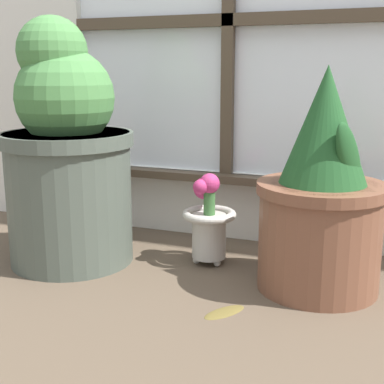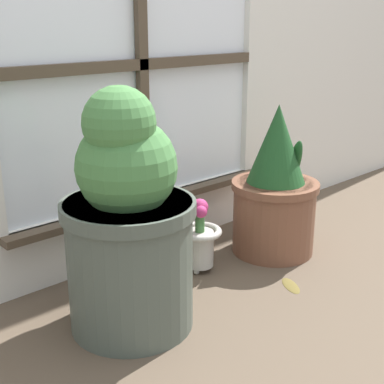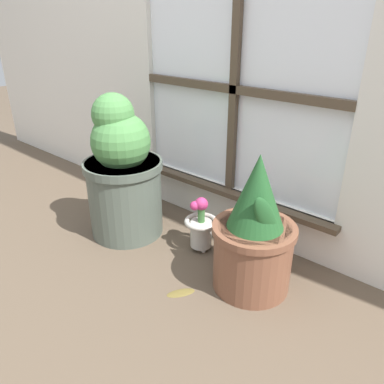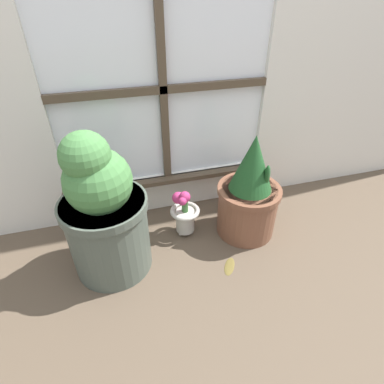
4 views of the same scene
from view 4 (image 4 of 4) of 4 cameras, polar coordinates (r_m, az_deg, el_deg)
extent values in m
plane|color=brown|center=(1.35, 1.31, -17.35)|extent=(10.00, 10.00, 0.00)
cube|color=silver|center=(1.71, -4.58, 0.58)|extent=(1.03, 0.05, 0.21)
cube|color=white|center=(1.48, -5.75, 19.14)|extent=(1.03, 0.02, 0.92)
cube|color=#4C3D2D|center=(1.45, -5.53, 18.86)|extent=(0.04, 0.02, 0.92)
cube|color=#4C3D2D|center=(1.45, -5.53, 18.86)|extent=(1.03, 0.02, 0.04)
cube|color=#4C3D2D|center=(1.62, -4.39, 2.40)|extent=(1.09, 0.06, 0.02)
cylinder|color=#4C564C|center=(1.35, -15.43, -7.77)|extent=(0.34, 0.34, 0.36)
cylinder|color=#4C564C|center=(1.25, -16.57, -2.28)|extent=(0.36, 0.36, 0.04)
cylinder|color=#38281E|center=(1.24, -16.67, -1.80)|extent=(0.31, 0.31, 0.01)
sphere|color=#477F42|center=(1.19, -17.44, 1.93)|extent=(0.26, 0.26, 0.26)
sphere|color=#477F42|center=(1.12, -19.69, 6.47)|extent=(0.18, 0.18, 0.18)
ellipsoid|color=#477F42|center=(1.26, -16.28, 3.40)|extent=(0.14, 0.07, 0.16)
cylinder|color=brown|center=(1.54, 10.39, -3.32)|extent=(0.29, 0.29, 0.26)
cylinder|color=brown|center=(1.47, 10.88, 0.32)|extent=(0.31, 0.31, 0.03)
cylinder|color=#38281E|center=(1.46, 10.91, 0.59)|extent=(0.27, 0.27, 0.01)
cone|color=#1E4C23|center=(1.39, 11.55, 5.41)|extent=(0.21, 0.21, 0.27)
ellipsoid|color=#1E4C23|center=(1.42, 13.97, 2.65)|extent=(0.09, 0.13, 0.19)
sphere|color=#BCB7AD|center=(1.60, -1.59, -6.51)|extent=(0.02, 0.02, 0.02)
sphere|color=#BCB7AD|center=(1.56, -2.18, -7.93)|extent=(0.02, 0.02, 0.02)
sphere|color=#BCB7AD|center=(1.57, -0.05, -7.53)|extent=(0.02, 0.02, 0.02)
cylinder|color=#BCB7AD|center=(1.53, -1.31, -5.41)|extent=(0.09, 0.09, 0.12)
torus|color=#BCB7AD|center=(1.49, -1.34, -3.64)|extent=(0.15, 0.15, 0.02)
cylinder|color=#386633|center=(1.47, -1.36, -2.62)|extent=(0.03, 0.03, 0.07)
sphere|color=#B22D66|center=(1.44, -1.38, -0.96)|extent=(0.06, 0.06, 0.06)
sphere|color=#B22D66|center=(1.47, -2.65, -1.13)|extent=(0.06, 0.06, 0.06)
sphere|color=#B22D66|center=(1.42, -1.81, -1.80)|extent=(0.04, 0.04, 0.04)
ellipsoid|color=brown|center=(1.43, 7.16, -13.78)|extent=(0.10, 0.12, 0.01)
camera|label=1|loc=(0.95, 67.34, -27.69)|focal=50.00mm
camera|label=2|loc=(0.89, -96.61, -25.60)|focal=50.00mm
camera|label=3|loc=(1.19, 72.32, 4.88)|focal=35.00mm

